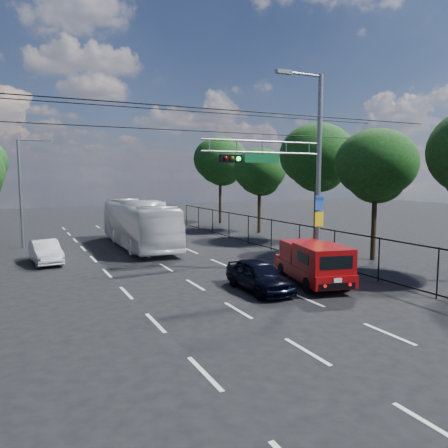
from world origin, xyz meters
TOP-DOWN VIEW (x-y plane):
  - ground at (0.00, 0.00)m, footprint 120.00×120.00m
  - lane_markings at (-0.00, 14.00)m, footprint 6.12×38.00m
  - signal_mast at (5.28, 7.99)m, footprint 6.43×0.39m
  - streetlight_left at (-6.33, 22.00)m, footprint 2.09×0.22m
  - utility_wires at (0.00, 8.83)m, footprint 22.00×5.04m
  - fence_right at (7.60, 12.17)m, footprint 0.06×34.03m
  - tree_right_b at (11.22, 9.02)m, footprint 4.50×4.50m
  - tree_right_c at (11.82, 15.02)m, footprint 5.10×5.10m
  - tree_right_d at (11.42, 22.02)m, footprint 4.32×4.32m
  - tree_right_e at (11.62, 30.02)m, footprint 5.28×5.28m
  - red_pickup at (4.66, 5.90)m, footprint 2.83×5.21m
  - navy_hatchback at (2.00, 5.95)m, footprint 1.60×3.85m
  - white_bus at (0.49, 19.20)m, footprint 2.74×11.16m
  - white_van at (-5.50, 15.95)m, footprint 1.65×3.85m

SIDE VIEW (x-z plane):
  - ground at x=0.00m, z-range 0.00..0.00m
  - lane_markings at x=0.00m, z-range 0.00..0.01m
  - white_van at x=-5.50m, z-range 0.00..1.23m
  - navy_hatchback at x=2.00m, z-range 0.00..1.30m
  - red_pickup at x=4.66m, z-range 0.06..1.91m
  - fence_right at x=7.60m, z-range 0.03..2.03m
  - white_bus at x=0.49m, z-range 0.00..3.10m
  - streetlight_left at x=-6.33m, z-range 0.40..7.48m
  - tree_right_d at x=11.42m, z-range 1.34..8.36m
  - tree_right_b at x=11.22m, z-range 1.40..8.71m
  - signal_mast at x=5.28m, z-range 0.49..9.99m
  - tree_right_c at x=11.82m, z-range 1.59..9.88m
  - tree_right_e at x=11.62m, z-range 1.65..10.23m
  - utility_wires at x=0.00m, z-range 6.86..7.60m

